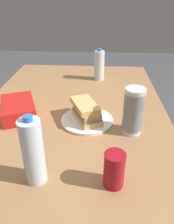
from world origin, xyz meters
name	(u,v)px	position (x,y,z in m)	size (l,w,h in m)	color
ground_plane	(75,207)	(0.00, 0.00, 0.00)	(8.00, 8.00, 0.00)	#4C4C51
dining_table	(72,127)	(0.00, 0.00, 0.64)	(1.49, 0.95, 0.73)	#9E7047
paper_plate	(87,120)	(-0.08, -0.08, 0.74)	(0.24, 0.24, 0.01)	white
sandwich	(86,111)	(-0.08, -0.08, 0.78)	(0.20, 0.16, 0.08)	#DBB26B
soda_can_red	(114,170)	(-0.45, -0.19, 0.79)	(0.07, 0.07, 0.12)	maroon
chip_bag	(18,108)	(-0.04, 0.25, 0.77)	(0.23, 0.15, 0.07)	red
water_bottle_tall	(99,65)	(0.46, -0.13, 0.83)	(0.07, 0.07, 0.21)	silver
plastic_cup_stack	(133,111)	(-0.16, -0.28, 0.83)	(0.08, 0.08, 0.20)	silver
water_bottle_spare	(33,152)	(-0.45, 0.06, 0.84)	(0.07, 0.07, 0.24)	silver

